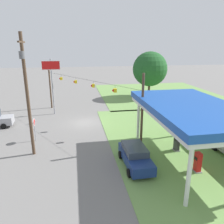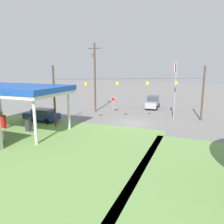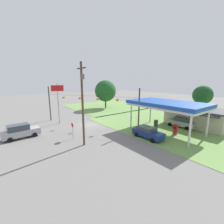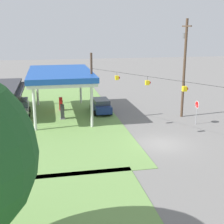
{
  "view_description": "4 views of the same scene",
  "coord_description": "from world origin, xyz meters",
  "px_view_note": "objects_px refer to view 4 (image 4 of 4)",
  "views": [
    {
      "loc": [
        27.19,
        -1.19,
        9.68
      ],
      "look_at": [
        3.64,
        2.89,
        2.4
      ],
      "focal_mm": 35.0,
      "sensor_mm": 36.0,
      "label": 1
    },
    {
      "loc": [
        -7.76,
        26.28,
        7.06
      ],
      "look_at": [
        2.29,
        1.31,
        1.56
      ],
      "focal_mm": 35.0,
      "sensor_mm": 36.0,
      "label": 2
    },
    {
      "loc": [
        25.09,
        -13.78,
        8.46
      ],
      "look_at": [
        4.95,
        1.74,
        3.16
      ],
      "focal_mm": 24.0,
      "sensor_mm": 36.0,
      "label": 3
    },
    {
      "loc": [
        -24.1,
        9.43,
        9.73
      ],
      "look_at": [
        2.21,
        4.03,
        2.52
      ],
      "focal_mm": 50.0,
      "sensor_mm": 36.0,
      "label": 4
    }
  ],
  "objects_px": {
    "utility_pole_main": "(184,64)",
    "gas_station_canopy": "(60,75)",
    "car_at_pumps_rear": "(20,108)",
    "stop_sign_roadside": "(197,107)",
    "car_at_pumps_front": "(101,105)",
    "fuel_pump_far": "(61,104)",
    "fuel_pump_near": "(62,112)"
  },
  "relations": [
    {
      "from": "fuel_pump_far",
      "to": "car_at_pumps_front",
      "type": "bearing_deg",
      "value": -110.97
    },
    {
      "from": "fuel_pump_far",
      "to": "car_at_pumps_front",
      "type": "relative_size",
      "value": 0.34
    },
    {
      "from": "car_at_pumps_rear",
      "to": "utility_pole_main",
      "type": "distance_m",
      "value": 19.07
    },
    {
      "from": "fuel_pump_near",
      "to": "car_at_pumps_rear",
      "type": "relative_size",
      "value": 0.32
    },
    {
      "from": "fuel_pump_near",
      "to": "fuel_pump_far",
      "type": "bearing_deg",
      "value": 0.0
    },
    {
      "from": "gas_station_canopy",
      "to": "stop_sign_roadside",
      "type": "height_order",
      "value": "gas_station_canopy"
    },
    {
      "from": "fuel_pump_far",
      "to": "stop_sign_roadside",
      "type": "bearing_deg",
      "value": -121.6
    },
    {
      "from": "gas_station_canopy",
      "to": "car_at_pumps_rear",
      "type": "relative_size",
      "value": 2.31
    },
    {
      "from": "car_at_pumps_front",
      "to": "gas_station_canopy",
      "type": "bearing_deg",
      "value": 89.9
    },
    {
      "from": "gas_station_canopy",
      "to": "car_at_pumps_front",
      "type": "distance_m",
      "value": 5.95
    },
    {
      "from": "utility_pole_main",
      "to": "gas_station_canopy",
      "type": "bearing_deg",
      "value": 75.41
    },
    {
      "from": "gas_station_canopy",
      "to": "fuel_pump_near",
      "type": "relative_size",
      "value": 7.28
    },
    {
      "from": "fuel_pump_far",
      "to": "car_at_pumps_rear",
      "type": "xyz_separation_m",
      "value": [
        -1.48,
        4.63,
        0.18
      ]
    },
    {
      "from": "car_at_pumps_front",
      "to": "car_at_pumps_rear",
      "type": "bearing_deg",
      "value": 87.11
    },
    {
      "from": "car_at_pumps_rear",
      "to": "fuel_pump_far",
      "type": "bearing_deg",
      "value": 105.94
    },
    {
      "from": "gas_station_canopy",
      "to": "car_at_pumps_front",
      "type": "xyz_separation_m",
      "value": [
        0.08,
        -4.63,
        -3.74
      ]
    },
    {
      "from": "car_at_pumps_rear",
      "to": "fuel_pump_near",
      "type": "bearing_deg",
      "value": 62.56
    },
    {
      "from": "car_at_pumps_rear",
      "to": "stop_sign_roadside",
      "type": "bearing_deg",
      "value": 67.5
    },
    {
      "from": "gas_station_canopy",
      "to": "fuel_pump_far",
      "type": "height_order",
      "value": "gas_station_canopy"
    },
    {
      "from": "car_at_pumps_rear",
      "to": "utility_pole_main",
      "type": "xyz_separation_m",
      "value": [
        -3.85,
        -17.99,
        5.03
      ]
    },
    {
      "from": "stop_sign_roadside",
      "to": "utility_pole_main",
      "type": "xyz_separation_m",
      "value": [
        3.06,
        0.28,
        4.18
      ]
    },
    {
      "from": "fuel_pump_near",
      "to": "car_at_pumps_front",
      "type": "distance_m",
      "value": 5.01
    },
    {
      "from": "gas_station_canopy",
      "to": "car_at_pumps_front",
      "type": "height_order",
      "value": "gas_station_canopy"
    },
    {
      "from": "car_at_pumps_rear",
      "to": "stop_sign_roadside",
      "type": "xyz_separation_m",
      "value": [
        -6.91,
        -18.27,
        0.85
      ]
    },
    {
      "from": "car_at_pumps_rear",
      "to": "car_at_pumps_front",
      "type": "bearing_deg",
      "value": 86.4
    },
    {
      "from": "car_at_pumps_front",
      "to": "car_at_pumps_rear",
      "type": "xyz_separation_m",
      "value": [
        0.29,
        9.26,
        0.07
      ]
    },
    {
      "from": "fuel_pump_far",
      "to": "utility_pole_main",
      "type": "distance_m",
      "value": 15.3
    },
    {
      "from": "gas_station_canopy",
      "to": "fuel_pump_near",
      "type": "distance_m",
      "value": 4.27
    },
    {
      "from": "car_at_pumps_rear",
      "to": "stop_sign_roadside",
      "type": "relative_size",
      "value": 2.1
    },
    {
      "from": "utility_pole_main",
      "to": "fuel_pump_far",
      "type": "bearing_deg",
      "value": 68.25
    },
    {
      "from": "car_at_pumps_front",
      "to": "utility_pole_main",
      "type": "bearing_deg",
      "value": -113.23
    },
    {
      "from": "fuel_pump_near",
      "to": "fuel_pump_far",
      "type": "distance_m",
      "value": 3.7
    }
  ]
}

